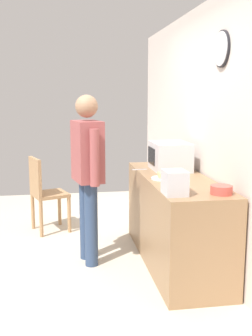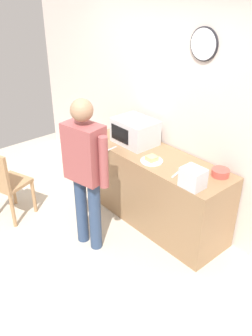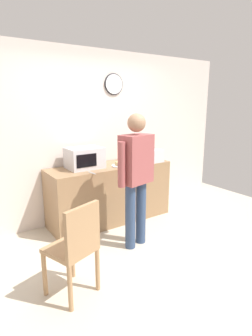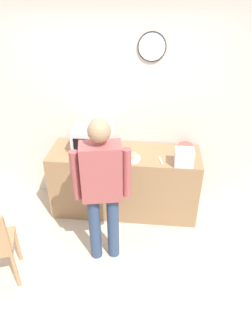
% 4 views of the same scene
% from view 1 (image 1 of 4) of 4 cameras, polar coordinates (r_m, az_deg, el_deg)
% --- Properties ---
extents(ground_plane, '(6.00, 6.00, 0.00)m').
position_cam_1_polar(ground_plane, '(4.37, -9.99, -12.76)').
color(ground_plane, beige).
extents(back_wall, '(5.40, 0.13, 2.60)m').
position_cam_1_polar(back_wall, '(4.32, 11.27, 4.82)').
color(back_wall, silver).
rests_on(back_wall, ground_plane).
extents(kitchen_counter, '(1.90, 0.62, 0.89)m').
position_cam_1_polar(kitchen_counter, '(4.20, 6.80, -7.17)').
color(kitchen_counter, '#93704C').
rests_on(kitchen_counter, ground_plane).
extents(microwave, '(0.50, 0.39, 0.30)m').
position_cam_1_polar(microwave, '(4.45, 6.13, 1.65)').
color(microwave, silver).
rests_on(microwave, kitchen_counter).
extents(sandwich_plate, '(0.25, 0.25, 0.07)m').
position_cam_1_polar(sandwich_plate, '(3.97, 5.28, -1.26)').
color(sandwich_plate, white).
rests_on(sandwich_plate, kitchen_counter).
extents(salad_bowl, '(0.18, 0.18, 0.07)m').
position_cam_1_polar(salad_bowl, '(3.43, 13.15, -2.98)').
color(salad_bowl, '#C64C42').
rests_on(salad_bowl, kitchen_counter).
extents(toaster, '(0.22, 0.18, 0.20)m').
position_cam_1_polar(toaster, '(3.34, 6.80, -2.04)').
color(toaster, silver).
rests_on(toaster, kitchen_counter).
extents(fork_utensil, '(0.06, 0.17, 0.01)m').
position_cam_1_polar(fork_utensil, '(3.62, 6.62, -2.63)').
color(fork_utensil, silver).
rests_on(fork_utensil, kitchen_counter).
extents(spoon_utensil, '(0.03, 0.17, 0.01)m').
position_cam_1_polar(spoon_utensil, '(4.45, 1.84, -0.20)').
color(spoon_utensil, silver).
rests_on(spoon_utensil, kitchen_counter).
extents(person_standing, '(0.58, 0.32, 1.69)m').
position_cam_1_polar(person_standing, '(4.06, -5.37, 0.18)').
color(person_standing, navy).
rests_on(person_standing, ground_plane).
extents(wooden_chair, '(0.51, 0.51, 0.94)m').
position_cam_1_polar(wooden_chair, '(5.16, -11.34, -3.13)').
color(wooden_chair, '#A87F56').
rests_on(wooden_chair, ground_plane).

